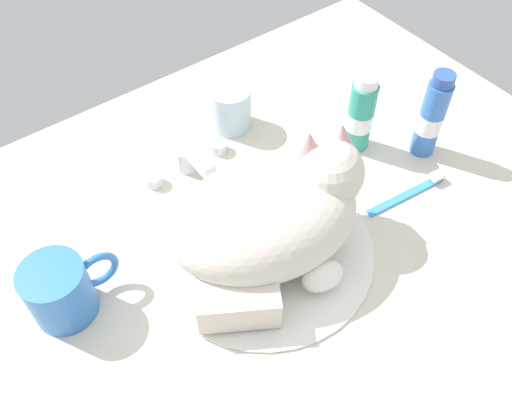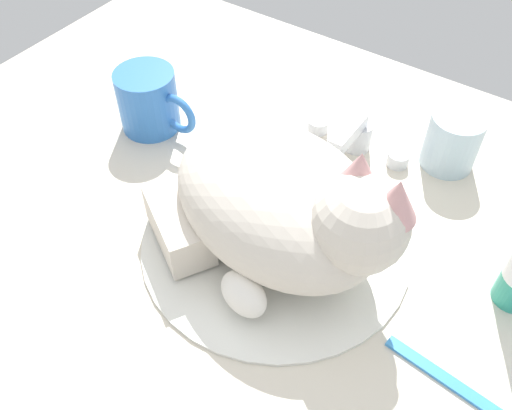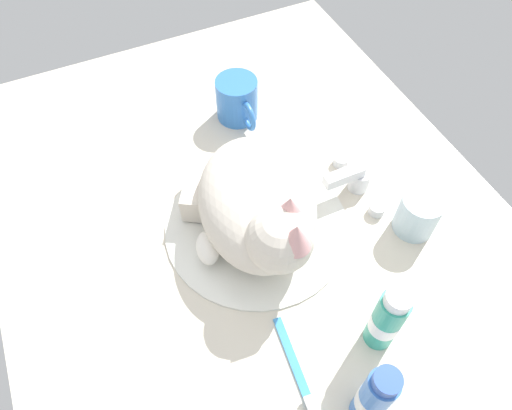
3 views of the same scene
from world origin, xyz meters
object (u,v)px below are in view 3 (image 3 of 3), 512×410
(toothpaste_bottle, at_px, (387,319))
(mouthwash_bottle, at_px, (374,398))
(coffee_mug, at_px, (238,100))
(cat, at_px, (258,207))
(faucet, at_px, (355,180))
(rinse_cup, at_px, (418,214))
(toothbrush, at_px, (297,369))

(toothpaste_bottle, distance_m, mouthwash_bottle, 0.11)
(coffee_mug, distance_m, toothpaste_bottle, 0.50)
(cat, distance_m, mouthwash_bottle, 0.31)
(coffee_mug, bearing_deg, faucet, 23.62)
(coffee_mug, xyz_separation_m, mouthwash_bottle, (0.57, -0.07, 0.03))
(faucet, bearing_deg, rinse_cup, 23.34)
(faucet, relative_size, mouthwash_bottle, 0.99)
(toothpaste_bottle, height_order, mouthwash_bottle, mouthwash_bottle)
(faucet, distance_m, mouthwash_bottle, 0.37)
(mouthwash_bottle, bearing_deg, faucet, 150.49)
(cat, xyz_separation_m, coffee_mug, (-0.27, 0.08, -0.03))
(faucet, xyz_separation_m, toothbrush, (0.24, -0.24, -0.02))
(cat, xyz_separation_m, mouthwash_bottle, (0.31, 0.01, -0.01))
(rinse_cup, bearing_deg, coffee_mug, -156.47)
(cat, bearing_deg, coffee_mug, 163.00)
(cat, height_order, coffee_mug, cat)
(cat, xyz_separation_m, toothbrush, (0.22, -0.05, -0.07))
(rinse_cup, xyz_separation_m, toothbrush, (0.13, -0.28, -0.03))
(toothpaste_bottle, bearing_deg, coffee_mug, -179.93)
(coffee_mug, relative_size, toothpaste_bottle, 0.89)
(faucet, bearing_deg, toothpaste_bottle, -24.19)
(toothpaste_bottle, height_order, toothbrush, toothpaste_bottle)
(cat, relative_size, coffee_mug, 2.46)
(cat, distance_m, toothpaste_bottle, 0.25)
(rinse_cup, bearing_deg, faucet, -156.66)
(rinse_cup, relative_size, toothpaste_bottle, 0.55)
(cat, relative_size, rinse_cup, 3.99)
(cat, xyz_separation_m, toothpaste_bottle, (0.23, 0.08, -0.01))
(faucet, bearing_deg, toothbrush, -44.87)
(mouthwash_bottle, relative_size, toothbrush, 1.06)
(toothbrush, bearing_deg, cat, 168.55)
(cat, relative_size, toothpaste_bottle, 2.18)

